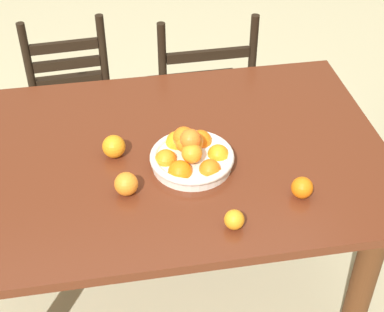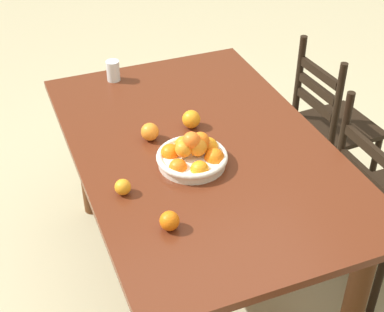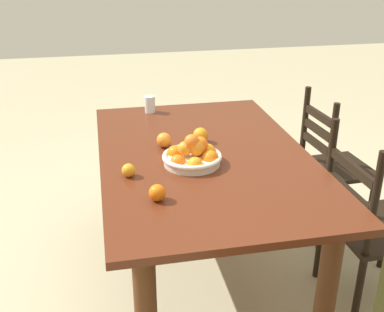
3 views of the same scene
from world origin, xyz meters
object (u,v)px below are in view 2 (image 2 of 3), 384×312
orange_loose_3 (170,221)px  orange_loose_1 (123,187)px  drinking_glass (113,71)px  chair_by_cabinet (330,128)px  orange_loose_2 (191,119)px  fruit_bowl (193,155)px  orange_loose_0 (150,132)px  dining_table (201,170)px

orange_loose_3 → orange_loose_1: bearing=-158.1°
orange_loose_1 → drinking_glass: drinking_glass is taller
chair_by_cabinet → drinking_glass: size_ratio=9.18×
orange_loose_1 → orange_loose_2: orange_loose_2 is taller
fruit_bowl → orange_loose_0: fruit_bowl is taller
drinking_glass → orange_loose_3: bearing=-5.3°
orange_loose_1 → dining_table: bearing=115.0°
orange_loose_0 → orange_loose_2: (-0.03, 0.19, 0.00)m
orange_loose_2 → orange_loose_3: (0.56, -0.30, -0.00)m
orange_loose_3 → drinking_glass: 1.10m
orange_loose_0 → chair_by_cabinet: bearing=100.6°
orange_loose_1 → drinking_glass: bearing=167.0°
orange_loose_3 → orange_loose_2: bearing=151.9°
orange_loose_0 → orange_loose_2: bearing=97.4°
dining_table → drinking_glass: bearing=-164.7°
fruit_bowl → orange_loose_2: bearing=160.0°
orange_loose_3 → dining_table: bearing=145.4°
fruit_bowl → orange_loose_3: 0.38m
chair_by_cabinet → orange_loose_1: chair_by_cabinet is taller
orange_loose_2 → orange_loose_1: bearing=-50.7°
orange_loose_0 → dining_table: bearing=56.3°
orange_loose_1 → orange_loose_3: bearing=21.9°
chair_by_cabinet → orange_loose_1: size_ratio=15.32×
dining_table → fruit_bowl: bearing=-37.0°
chair_by_cabinet → orange_loose_1: (0.50, -1.26, 0.35)m
dining_table → chair_by_cabinet: chair_by_cabinet is taller
dining_table → drinking_glass: size_ratio=15.64×
orange_loose_1 → orange_loose_3: 0.26m
chair_by_cabinet → orange_loose_0: bearing=97.1°
orange_loose_0 → fruit_bowl: bearing=24.9°
orange_loose_0 → drinking_glass: bearing=-179.5°
chair_by_cabinet → orange_loose_1: bearing=108.1°
orange_loose_2 → orange_loose_3: size_ratio=1.14×
orange_loose_1 → orange_loose_3: (0.24, 0.10, 0.00)m
orange_loose_3 → fruit_bowl: bearing=146.2°
dining_table → drinking_glass: (-0.68, -0.19, 0.18)m
orange_loose_0 → orange_loose_2: orange_loose_2 is taller
orange_loose_0 → drinking_glass: size_ratio=0.75×
orange_loose_1 → orange_loose_3: size_ratio=0.88×
orange_loose_0 → orange_loose_1: size_ratio=1.24×
orange_loose_2 → drinking_glass: (-0.53, -0.20, 0.01)m
fruit_bowl → orange_loose_3: (0.31, -0.21, -0.01)m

